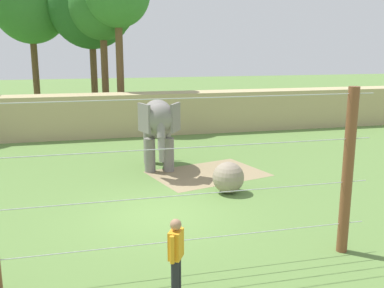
% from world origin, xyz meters
% --- Properties ---
extents(ground_plane, '(120.00, 120.00, 0.00)m').
position_xyz_m(ground_plane, '(0.00, 0.00, 0.00)').
color(ground_plane, '#5B7F3D').
extents(dirt_patch, '(4.87, 4.02, 0.01)m').
position_xyz_m(dirt_patch, '(2.58, 3.73, 0.00)').
color(dirt_patch, '#937F5B').
rests_on(dirt_patch, ground).
extents(embankment_wall, '(36.00, 1.80, 2.32)m').
position_xyz_m(embankment_wall, '(0.00, 12.44, 1.16)').
color(embankment_wall, tan).
rests_on(embankment_wall, ground).
extents(elephant, '(1.74, 3.82, 2.84)m').
position_xyz_m(elephant, '(0.85, 4.92, 1.88)').
color(elephant, gray).
rests_on(elephant, ground).
extents(enrichment_ball, '(1.07, 1.07, 1.07)m').
position_xyz_m(enrichment_ball, '(2.61, 1.36, 0.54)').
color(enrichment_ball, gray).
rests_on(enrichment_ball, ground).
extents(cable_fence, '(8.78, 0.25, 3.98)m').
position_xyz_m(cable_fence, '(0.00, -3.45, 2.00)').
color(cable_fence, brown).
rests_on(cable_fence, ground).
extents(zookeeper, '(0.37, 0.57, 1.67)m').
position_xyz_m(zookeeper, '(-0.43, -4.51, 0.93)').
color(zookeeper, '#232328').
rests_on(zookeeper, ground).
extents(tree_far_left, '(5.52, 5.52, 10.51)m').
position_xyz_m(tree_far_left, '(-1.21, 18.54, 7.58)').
color(tree_far_left, brown).
rests_on(tree_far_left, ground).
extents(tree_left_of_centre, '(4.07, 4.07, 9.52)m').
position_xyz_m(tree_left_of_centre, '(-0.59, 16.46, 7.32)').
color(tree_left_of_centre, brown).
rests_on(tree_left_of_centre, ground).
extents(tree_far_right, '(5.06, 5.06, 10.38)m').
position_xyz_m(tree_far_right, '(-5.11, 20.19, 7.68)').
color(tree_far_right, brown).
rests_on(tree_far_right, ground).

